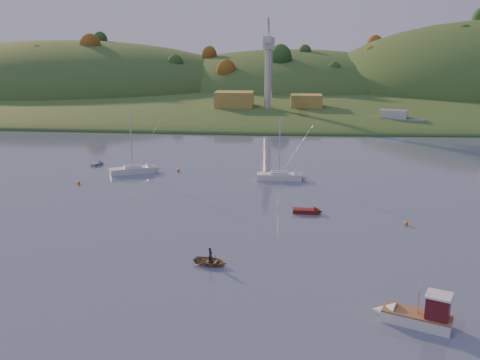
# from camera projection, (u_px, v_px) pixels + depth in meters

# --- Properties ---
(ground) EXTENTS (500.00, 500.00, 0.00)m
(ground) POSITION_uv_depth(u_px,v_px,m) (193.00, 351.00, 38.41)
(ground) COLOR #3B4B61
(ground) RESTS_ON ground
(far_shore) EXTENTS (620.00, 220.00, 1.50)m
(far_shore) POSITION_uv_depth(u_px,v_px,m) (270.00, 86.00, 260.25)
(far_shore) COLOR #2D4B1E
(far_shore) RESTS_ON ground
(shore_slope) EXTENTS (640.00, 150.00, 7.00)m
(shore_slope) POSITION_uv_depth(u_px,v_px,m) (266.00, 101.00, 197.56)
(shore_slope) COLOR #2D4B1E
(shore_slope) RESTS_ON ground
(hill_left) EXTENTS (170.00, 140.00, 44.00)m
(hill_left) POSITION_uv_depth(u_px,v_px,m) (67.00, 91.00, 238.18)
(hill_left) COLOR #2D4B1E
(hill_left) RESTS_ON ground
(hill_center) EXTENTS (140.00, 120.00, 36.00)m
(hill_center) POSITION_uv_depth(u_px,v_px,m) (291.00, 90.00, 240.20)
(hill_center) COLOR #2D4B1E
(hill_center) RESTS_ON ground
(hillside_trees) EXTENTS (280.00, 50.00, 32.00)m
(hillside_trees) POSITION_uv_depth(u_px,v_px,m) (267.00, 96.00, 216.85)
(hillside_trees) COLOR #1B4016
(hillside_trees) RESTS_ON ground
(wharf) EXTENTS (42.00, 16.00, 2.40)m
(wharf) POSITION_uv_depth(u_px,v_px,m) (278.00, 113.00, 155.40)
(wharf) COLOR slate
(wharf) RESTS_ON ground
(shed_west) EXTENTS (11.00, 8.00, 4.80)m
(shed_west) POSITION_uv_depth(u_px,v_px,m) (234.00, 100.00, 156.44)
(shed_west) COLOR #A27B36
(shed_west) RESTS_ON wharf
(shed_east) EXTENTS (9.00, 7.00, 4.00)m
(shed_east) POSITION_uv_depth(u_px,v_px,m) (306.00, 101.00, 155.91)
(shed_east) COLOR #A27B36
(shed_east) RESTS_ON wharf
(dock_crane) EXTENTS (3.20, 28.00, 20.30)m
(dock_crane) POSITION_uv_depth(u_px,v_px,m) (269.00, 57.00, 148.11)
(dock_crane) COLOR #B7B7BC
(dock_crane) RESTS_ON wharf
(fishing_boat) EXTENTS (6.37, 4.25, 3.91)m
(fishing_boat) POSITION_uv_depth(u_px,v_px,m) (412.00, 313.00, 41.91)
(fishing_boat) COLOR silver
(fishing_boat) RESTS_ON ground
(sailboat_near) EXTENTS (7.62, 5.20, 10.25)m
(sailboat_near) POSITION_uv_depth(u_px,v_px,m) (133.00, 169.00, 89.53)
(sailboat_near) COLOR silver
(sailboat_near) RESTS_ON ground
(sailboat_far) EXTENTS (7.18, 2.41, 9.85)m
(sailboat_far) POSITION_uv_depth(u_px,v_px,m) (279.00, 176.00, 85.52)
(sailboat_far) COLOR silver
(sailboat_far) RESTS_ON ground
(canoe) EXTENTS (4.01, 3.36, 0.71)m
(canoe) POSITION_uv_depth(u_px,v_px,m) (210.00, 261.00, 53.05)
(canoe) COLOR #856849
(canoe) RESTS_ON ground
(paddler) EXTENTS (0.52, 0.65, 1.55)m
(paddler) POSITION_uv_depth(u_px,v_px,m) (210.00, 257.00, 52.94)
(paddler) COLOR black
(paddler) RESTS_ON ground
(red_tender) EXTENTS (3.89, 1.48, 1.30)m
(red_tender) POSITION_uv_depth(u_px,v_px,m) (311.00, 211.00, 68.88)
(red_tender) COLOR #5D120D
(red_tender) RESTS_ON ground
(grey_dinghy) EXTENTS (2.03, 2.75, 0.97)m
(grey_dinghy) POSITION_uv_depth(u_px,v_px,m) (99.00, 164.00, 95.96)
(grey_dinghy) COLOR slate
(grey_dinghy) RESTS_ON ground
(work_vessel) EXTENTS (17.09, 10.41, 4.14)m
(work_vessel) POSITION_uv_depth(u_px,v_px,m) (393.00, 120.00, 139.54)
(work_vessel) COLOR slate
(work_vessel) RESTS_ON ground
(buoy_1) EXTENTS (0.50, 0.50, 0.50)m
(buoy_1) POSITION_uv_depth(u_px,v_px,m) (406.00, 223.00, 64.40)
(buoy_1) COLOR orange
(buoy_1) RESTS_ON ground
(buoy_2) EXTENTS (0.50, 0.50, 0.50)m
(buoy_2) POSITION_uv_depth(u_px,v_px,m) (79.00, 183.00, 82.91)
(buoy_2) COLOR orange
(buoy_2) RESTS_ON ground
(buoy_3) EXTENTS (0.50, 0.50, 0.50)m
(buoy_3) POSITION_uv_depth(u_px,v_px,m) (178.00, 170.00, 91.11)
(buoy_3) COLOR orange
(buoy_3) RESTS_ON ground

